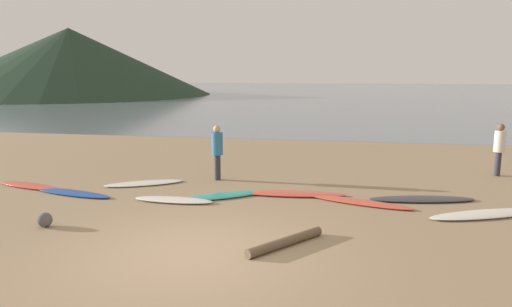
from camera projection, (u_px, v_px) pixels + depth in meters
name	position (u px, v px, depth m)	size (l,w,h in m)	color
ground_plane	(275.00, 155.00, 17.44)	(120.00, 120.00, 0.20)	#997C5B
ocean_water	(324.00, 92.00, 69.00)	(140.00, 100.00, 0.01)	slate
headland_hill	(70.00, 62.00, 59.09)	(35.90, 35.90, 8.52)	#1E3323
surfboard_0	(29.00, 186.00, 12.19)	(2.10, 0.46, 0.08)	#D84C38
surfboard_1	(73.00, 193.00, 11.45)	(2.29, 0.46, 0.07)	#1E479E
surfboard_2	(144.00, 183.00, 12.47)	(2.12, 0.58, 0.06)	silver
surfboard_3	(174.00, 200.00, 10.81)	(1.94, 0.50, 0.09)	silver
surfboard_4	(223.00, 195.00, 11.21)	(2.18, 0.55, 0.08)	teal
surfboard_5	(293.00, 194.00, 11.38)	(2.59, 0.56, 0.08)	#D84C38
surfboard_6	(360.00, 202.00, 10.66)	(2.48, 0.47, 0.07)	#D84C38
surfboard_7	(422.00, 199.00, 10.90)	(2.51, 0.58, 0.08)	#333338
surfboard_8	(486.00, 214.00, 9.75)	(2.70, 0.57, 0.08)	silver
person_0	(499.00, 145.00, 13.35)	(0.31, 0.31, 1.54)	#2D2D38
person_1	(217.00, 148.00, 12.85)	(0.31, 0.31, 1.56)	#2D2D38
driftwood_log	(285.00, 242.00, 8.04)	(0.17, 0.17, 1.73)	brown
beach_rock_far	(45.00, 220.00, 9.04)	(0.29, 0.29, 0.29)	#514C51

